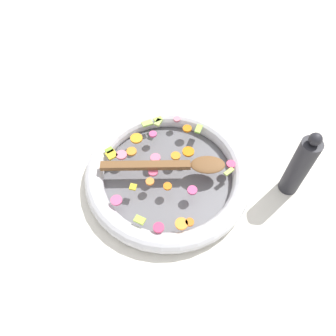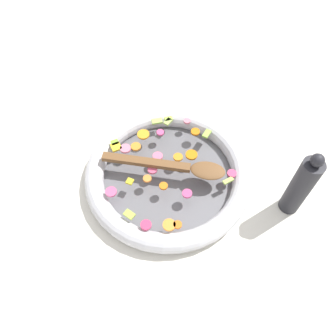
# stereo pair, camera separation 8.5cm
# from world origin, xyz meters

# --- Properties ---
(ground_plane) EXTENTS (4.00, 4.00, 0.00)m
(ground_plane) POSITION_xyz_m (0.00, 0.00, 0.00)
(ground_plane) COLOR silver
(skillet) EXTENTS (0.44, 0.44, 0.05)m
(skillet) POSITION_xyz_m (0.00, 0.00, 0.02)
(skillet) COLOR slate
(skillet) RESTS_ON ground_plane
(chopped_vegetables) EXTENTS (0.35, 0.36, 0.01)m
(chopped_vegetables) POSITION_xyz_m (0.02, -0.01, 0.05)
(chopped_vegetables) COLOR orange
(chopped_vegetables) RESTS_ON skillet
(wooden_spoon) EXTENTS (0.32, 0.13, 0.01)m
(wooden_spoon) POSITION_xyz_m (-0.02, -0.01, 0.06)
(wooden_spoon) COLOR brown
(wooden_spoon) RESTS_ON chopped_vegetables
(pepper_mill) EXTENTS (0.05, 0.05, 0.22)m
(pepper_mill) POSITION_xyz_m (-0.32, -0.06, 0.10)
(pepper_mill) COLOR #232328
(pepper_mill) RESTS_ON ground_plane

